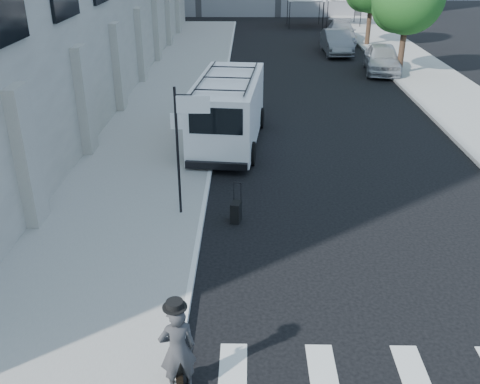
{
  "coord_description": "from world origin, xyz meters",
  "views": [
    {
      "loc": [
        -0.75,
        -9.81,
        7.0
      ],
      "look_at": [
        -0.95,
        2.1,
        1.3
      ],
      "focal_mm": 40.0,
      "sensor_mm": 36.0,
      "label": 1
    }
  ],
  "objects_px": {
    "parked_car_a": "(382,58)",
    "parked_car_c": "(341,32)",
    "suitcase": "(236,212)",
    "parked_car_b": "(337,42)",
    "businessman": "(178,349)",
    "cargo_van": "(229,110)",
    "briefcase": "(180,380)"
  },
  "relations": [
    {
      "from": "businessman",
      "to": "suitcase",
      "type": "relative_size",
      "value": 1.56
    },
    {
      "from": "briefcase",
      "to": "parked_car_b",
      "type": "height_order",
      "value": "parked_car_b"
    },
    {
      "from": "parked_car_a",
      "to": "parked_car_c",
      "type": "distance_m",
      "value": 9.6
    },
    {
      "from": "parked_car_c",
      "to": "suitcase",
      "type": "bearing_deg",
      "value": -98.98
    },
    {
      "from": "briefcase",
      "to": "parked_car_a",
      "type": "xyz_separation_m",
      "value": [
        8.7,
        23.84,
        0.62
      ]
    },
    {
      "from": "parked_car_b",
      "to": "parked_car_c",
      "type": "xyz_separation_m",
      "value": [
        0.95,
        4.28,
        -0.03
      ]
    },
    {
      "from": "businessman",
      "to": "parked_car_b",
      "type": "distance_m",
      "value": 29.93
    },
    {
      "from": "parked_car_a",
      "to": "parked_car_c",
      "type": "relative_size",
      "value": 0.93
    },
    {
      "from": "businessman",
      "to": "parked_car_c",
      "type": "xyz_separation_m",
      "value": [
        7.85,
        33.4,
        -0.13
      ]
    },
    {
      "from": "suitcase",
      "to": "parked_car_a",
      "type": "height_order",
      "value": "parked_car_a"
    },
    {
      "from": "suitcase",
      "to": "parked_car_c",
      "type": "distance_m",
      "value": 28.32
    },
    {
      "from": "parked_car_a",
      "to": "parked_car_c",
      "type": "bearing_deg",
      "value": 102.4
    },
    {
      "from": "parked_car_a",
      "to": "businessman",
      "type": "bearing_deg",
      "value": -102.72
    },
    {
      "from": "parked_car_b",
      "to": "parked_car_c",
      "type": "distance_m",
      "value": 4.38
    },
    {
      "from": "briefcase",
      "to": "parked_car_b",
      "type": "distance_m",
      "value": 29.94
    },
    {
      "from": "businessman",
      "to": "parked_car_c",
      "type": "bearing_deg",
      "value": -120.64
    },
    {
      "from": "briefcase",
      "to": "cargo_van",
      "type": "bearing_deg",
      "value": 78.01
    },
    {
      "from": "cargo_van",
      "to": "suitcase",
      "type": "bearing_deg",
      "value": -80.79
    },
    {
      "from": "businessman",
      "to": "briefcase",
      "type": "distance_m",
      "value": 0.68
    },
    {
      "from": "cargo_van",
      "to": "briefcase",
      "type": "bearing_deg",
      "value": -86.46
    },
    {
      "from": "cargo_van",
      "to": "parked_car_c",
      "type": "distance_m",
      "value": 22.45
    },
    {
      "from": "suitcase",
      "to": "parked_car_a",
      "type": "distance_m",
      "value": 19.53
    },
    {
      "from": "suitcase",
      "to": "cargo_van",
      "type": "distance_m",
      "value": 6.34
    },
    {
      "from": "cargo_van",
      "to": "parked_car_c",
      "type": "relative_size",
      "value": 1.33
    },
    {
      "from": "parked_car_b",
      "to": "cargo_van",
      "type": "bearing_deg",
      "value": -111.82
    },
    {
      "from": "parked_car_a",
      "to": "parked_car_b",
      "type": "bearing_deg",
      "value": 116.14
    },
    {
      "from": "suitcase",
      "to": "parked_car_b",
      "type": "distance_m",
      "value": 23.94
    },
    {
      "from": "briefcase",
      "to": "suitcase",
      "type": "distance_m",
      "value": 6.03
    },
    {
      "from": "businessman",
      "to": "suitcase",
      "type": "height_order",
      "value": "businessman"
    },
    {
      "from": "suitcase",
      "to": "cargo_van",
      "type": "bearing_deg",
      "value": 104.98
    },
    {
      "from": "suitcase",
      "to": "briefcase",
      "type": "bearing_deg",
      "value": -86.6
    },
    {
      "from": "suitcase",
      "to": "parked_car_b",
      "type": "bearing_deg",
      "value": 86.57
    }
  ]
}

